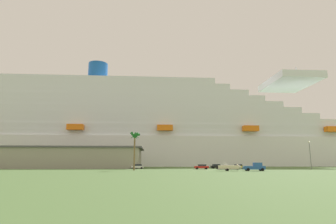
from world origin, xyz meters
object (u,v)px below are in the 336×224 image
object	(u,v)px
small_boat_on_trailer	(230,167)
parked_car_yellow_taxi	(239,166)
parked_car_red_hatchback	(202,167)
cruise_ship	(158,132)
street_lamp	(310,151)
palm_tree	(135,139)
parked_car_black_coupe	(217,166)
parked_car_white_van	(138,166)
pickup_truck	(255,167)

from	to	relation	value
small_boat_on_trailer	parked_car_yellow_taxi	size ratio (longest dim) A/B	1.68
small_boat_on_trailer	parked_car_red_hatchback	xyz separation A→B (m)	(-3.35, 17.00, -0.13)
cruise_ship	street_lamp	bearing A→B (deg)	-58.15
palm_tree	parked_car_black_coupe	distance (m)	35.28
parked_car_yellow_taxi	parked_car_black_coupe	bearing A→B (deg)	145.40
cruise_ship	parked_car_white_van	size ratio (longest dim) A/B	70.08
cruise_ship	parked_car_white_van	distance (m)	59.15
small_boat_on_trailer	street_lamp	xyz separation A→B (m)	(31.49, 10.52, 4.88)
street_lamp	parked_car_black_coupe	bearing A→B (deg)	151.70
pickup_truck	parked_car_red_hatchback	distance (m)	20.63
pickup_truck	parked_car_red_hatchback	world-z (taller)	pickup_truck
palm_tree	parked_car_red_hatchback	xyz separation A→B (m)	(22.21, 8.42, -8.27)
pickup_truck	palm_tree	bearing A→B (deg)	163.02
parked_car_white_van	parked_car_yellow_taxi	bearing A→B (deg)	-7.37
cruise_ship	parked_car_black_coupe	size ratio (longest dim) A/B	65.83
small_boat_on_trailer	parked_car_yellow_taxi	distance (m)	23.33
parked_car_red_hatchback	parked_car_yellow_taxi	bearing A→B (deg)	14.00
parked_car_black_coupe	parked_car_white_van	world-z (taller)	same
small_boat_on_trailer	street_lamp	size ratio (longest dim) A/B	0.82
palm_tree	parked_car_yellow_taxi	size ratio (longest dim) A/B	2.48
palm_tree	street_lamp	size ratio (longest dim) A/B	1.21
cruise_ship	palm_tree	distance (m)	73.39
small_boat_on_trailer	pickup_truck	bearing A→B (deg)	-10.47
palm_tree	street_lamp	xyz separation A→B (m)	(57.05, 1.94, -3.26)
small_boat_on_trailer	palm_tree	xyz separation A→B (m)	(-25.56, 8.58, 8.14)
palm_tree	street_lamp	world-z (taller)	palm_tree
pickup_truck	parked_car_yellow_taxi	bearing A→B (deg)	78.07
pickup_truck	small_boat_on_trailer	xyz separation A→B (m)	(-6.40, 1.18, -0.08)
cruise_ship	parked_car_red_hatchback	world-z (taller)	cruise_ship
palm_tree	parked_car_red_hatchback	bearing A→B (deg)	20.76
cruise_ship	small_boat_on_trailer	distance (m)	82.81
street_lamp	parked_car_white_van	bearing A→B (deg)	165.29
small_boat_on_trailer	street_lamp	distance (m)	33.55
parked_car_yellow_taxi	pickup_truck	bearing A→B (deg)	-101.93
cruise_ship	pickup_truck	xyz separation A→B (m)	(18.04, -81.10, -18.21)
pickup_truck	small_boat_on_trailer	bearing A→B (deg)	169.53
palm_tree	cruise_ship	bearing A→B (deg)	78.95
palm_tree	parked_car_black_coupe	xyz separation A→B (m)	(30.08, 16.46, -8.27)
small_boat_on_trailer	palm_tree	size ratio (longest dim) A/B	0.68
palm_tree	parked_car_yellow_taxi	bearing A→B (deg)	18.17
parked_car_black_coupe	parked_car_white_van	size ratio (longest dim) A/B	1.06
parked_car_white_van	palm_tree	bearing A→B (deg)	-95.03
pickup_truck	parked_car_red_hatchback	xyz separation A→B (m)	(-9.75, 18.18, -0.21)
palm_tree	parked_car_white_van	world-z (taller)	palm_tree
parked_car_yellow_taxi	parked_car_red_hatchback	world-z (taller)	same
palm_tree	small_boat_on_trailer	bearing A→B (deg)	-18.55
parked_car_red_hatchback	small_boat_on_trailer	bearing A→B (deg)	-78.85
street_lamp	parked_car_red_hatchback	world-z (taller)	street_lamp
parked_car_black_coupe	parked_car_yellow_taxi	bearing A→B (deg)	-34.60
parked_car_white_van	parked_car_black_coupe	bearing A→B (deg)	-0.14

